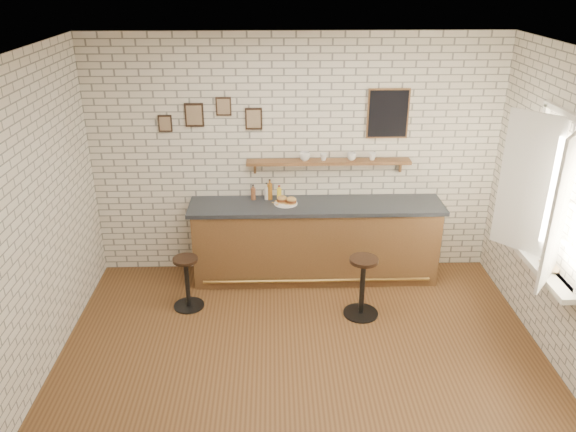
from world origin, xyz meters
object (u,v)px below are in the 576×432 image
shelf_cup_b (324,157)px  book_lower (542,266)px  ciabatta_sandwich (287,200)px  shelf_cup_a (305,156)px  bar_stool_left (187,281)px  shelf_cup_c (352,157)px  bitters_bottle_white (267,193)px  bar_counter (315,241)px  shelf_cup_d (372,156)px  bitters_bottle_amber (270,191)px  bar_stool_right (362,285)px  book_upper (541,263)px  bitters_bottle_brown (253,194)px  sandwich_plate (286,203)px  condiment_bottle_yellow (279,193)px

shelf_cup_b → book_lower: shelf_cup_b is taller
ciabatta_sandwich → shelf_cup_a: size_ratio=1.90×
ciabatta_sandwich → bar_stool_left: (-1.17, -0.67, -0.72)m
shelf_cup_c → bitters_bottle_white: bearing=98.0°
bar_counter → shelf_cup_d: shelf_cup_d is taller
bitters_bottle_amber → shelf_cup_b: (0.66, 0.03, 0.43)m
bar_counter → shelf_cup_c: (0.43, 0.20, 1.04)m
ciabatta_sandwich → book_lower: 2.91m
bar_stool_right → book_upper: 1.86m
bar_stool_left → shelf_cup_d: (2.21, 0.86, 1.20)m
bar_counter → book_upper: size_ratio=12.74×
bar_stool_left → book_upper: 3.80m
bitters_bottle_brown → book_upper: bitters_bottle_brown is taller
shelf_cup_a → book_lower: shelf_cup_a is taller
sandwich_plate → bar_stool_right: bearing=-46.5°
shelf_cup_a → book_upper: (2.27, -1.66, -0.59)m
bar_counter → sandwich_plate: bearing=177.8°
bar_counter → bitters_bottle_amber: (-0.57, 0.17, 0.61)m
shelf_cup_c → book_lower: bearing=-128.4°
sandwich_plate → bitters_bottle_amber: 0.27m
bar_stool_left → shelf_cup_c: size_ratio=5.65×
condiment_bottle_yellow → bar_stool_left: bearing=-142.6°
bar_stool_right → shelf_cup_b: shelf_cup_b is taller
bitters_bottle_brown → shelf_cup_b: bearing=2.1°
book_lower → shelf_cup_d: bearing=137.0°
bitters_bottle_white → bitters_bottle_brown: bearing=-180.0°
bar_stool_left → shelf_cup_d: shelf_cup_d is taller
condiment_bottle_yellow → shelf_cup_a: size_ratio=1.35×
bar_counter → shelf_cup_b: size_ratio=34.57×
shelf_cup_a → sandwich_plate: bearing=-169.0°
condiment_bottle_yellow → book_upper: bearing=-32.2°
bar_counter → shelf_cup_b: shelf_cup_b is taller
shelf_cup_d → book_upper: 2.28m
bar_stool_left → bar_stool_right: size_ratio=0.89×
bar_stool_left → shelf_cup_d: bearing=21.2°
bitters_bottle_amber → bar_stool_right: (1.03, -1.04, -0.73)m
shelf_cup_d → sandwich_plate: bearing=164.1°
book_upper → shelf_cup_d: bearing=169.6°
sandwich_plate → shelf_cup_b: (0.46, 0.19, 0.53)m
shelf_cup_b → shelf_cup_c: bearing=-63.1°
bar_stool_right → book_lower: (1.67, -0.61, 0.55)m
bitters_bottle_brown → shelf_cup_a: size_ratio=1.46×
ciabatta_sandwich → bitters_bottle_amber: size_ratio=0.96×
sandwich_plate → shelf_cup_b: bearing=21.9°
bitters_bottle_brown → shelf_cup_c: shelf_cup_c is taller
bitters_bottle_brown → bar_stool_left: size_ratio=0.30×
bitters_bottle_amber → ciabatta_sandwich: bearing=-37.2°
sandwich_plate → shelf_cup_c: size_ratio=2.48×
bar_counter → bitters_bottle_brown: bitters_bottle_brown is taller
bitters_bottle_brown → condiment_bottle_yellow: 0.32m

